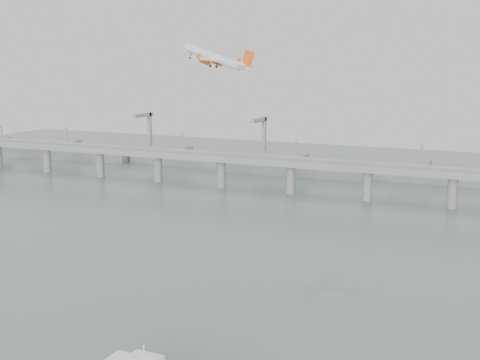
% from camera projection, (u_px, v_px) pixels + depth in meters
% --- Properties ---
extents(ground, '(900.00, 900.00, 0.00)m').
position_uv_depth(ground, '(175.00, 307.00, 224.23)').
color(ground, slate).
rests_on(ground, ground).
extents(bridge, '(800.00, 22.00, 23.90)m').
position_uv_depth(bridge, '(334.00, 170.00, 400.37)').
color(bridge, gray).
rests_on(bridge, ground).
extents(distant_fleet, '(453.00, 60.90, 40.00)m').
position_uv_depth(distant_fleet, '(174.00, 158.00, 523.52)').
color(distant_fleet, gray).
rests_on(distant_fleet, ground).
extents(airliner, '(38.68, 35.01, 14.16)m').
position_uv_depth(airliner, '(216.00, 58.00, 285.60)').
color(airliner, white).
rests_on(airliner, ground).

